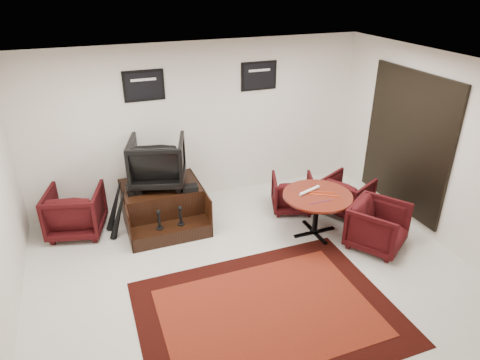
% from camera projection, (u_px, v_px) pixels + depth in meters
% --- Properties ---
extents(ground, '(6.00, 6.00, 0.00)m').
position_uv_depth(ground, '(253.00, 273.00, 5.99)').
color(ground, beige).
rests_on(ground, ground).
extents(room_shell, '(6.02, 5.02, 2.81)m').
position_uv_depth(room_shell, '(281.00, 148.00, 5.43)').
color(room_shell, silver).
rests_on(room_shell, ground).
extents(area_rug, '(3.12, 2.34, 0.01)m').
position_uv_depth(area_rug, '(267.00, 312.00, 5.29)').
color(area_rug, black).
rests_on(area_rug, ground).
extents(shine_podium, '(1.26, 1.30, 0.65)m').
position_uv_depth(shine_podium, '(163.00, 206.00, 7.08)').
color(shine_podium, black).
rests_on(shine_podium, ground).
extents(shine_chair, '(1.04, 1.01, 0.88)m').
position_uv_depth(shine_chair, '(157.00, 159.00, 6.85)').
color(shine_chair, black).
rests_on(shine_chair, shine_podium).
extents(shoes_pair, '(0.22, 0.27, 0.10)m').
position_uv_depth(shoes_pair, '(133.00, 189.00, 6.75)').
color(shoes_pair, black).
rests_on(shoes_pair, shine_podium).
extents(polish_kit, '(0.26, 0.19, 0.09)m').
position_uv_depth(polish_kit, '(190.00, 188.00, 6.80)').
color(polish_kit, black).
rests_on(polish_kit, shine_podium).
extents(umbrella_black, '(0.31, 0.12, 0.84)m').
position_uv_depth(umbrella_black, '(119.00, 214.00, 6.60)').
color(umbrella_black, black).
rests_on(umbrella_black, ground).
extents(umbrella_hooked, '(0.32, 0.12, 0.85)m').
position_uv_depth(umbrella_hooked, '(115.00, 206.00, 6.83)').
color(umbrella_hooked, black).
rests_on(umbrella_hooked, ground).
extents(armchair_side, '(0.99, 0.95, 0.84)m').
position_uv_depth(armchair_side, '(75.00, 209.00, 6.75)').
color(armchair_side, black).
rests_on(armchair_side, ground).
extents(meeting_table, '(1.07, 1.07, 0.70)m').
position_uv_depth(meeting_table, '(317.00, 200.00, 6.62)').
color(meeting_table, '#3F1109').
rests_on(meeting_table, ground).
extents(table_chair_back, '(0.85, 0.83, 0.70)m').
position_uv_depth(table_chair_back, '(292.00, 191.00, 7.44)').
color(table_chair_back, black).
rests_on(table_chair_back, ground).
extents(table_chair_window, '(0.91, 0.93, 0.73)m').
position_uv_depth(table_chair_window, '(348.00, 193.00, 7.35)').
color(table_chair_window, black).
rests_on(table_chair_window, ground).
extents(table_chair_corner, '(1.04, 1.03, 0.79)m').
position_uv_depth(table_chair_corner, '(378.00, 224.00, 6.40)').
color(table_chair_corner, black).
rests_on(table_chair_corner, ground).
extents(paper_roll, '(0.41, 0.18, 0.05)m').
position_uv_depth(paper_roll, '(309.00, 190.00, 6.66)').
color(paper_roll, silver).
rests_on(paper_roll, meeting_table).
extents(table_clutter, '(0.56, 0.37, 0.01)m').
position_uv_depth(table_clutter, '(322.00, 195.00, 6.55)').
color(table_clutter, '#E63F0C').
rests_on(table_clutter, meeting_table).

